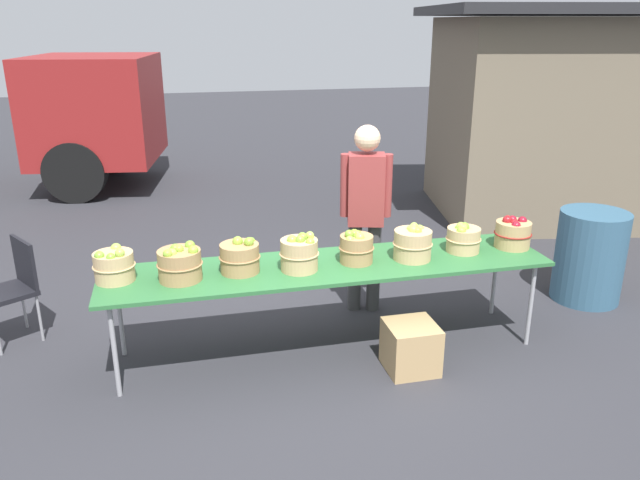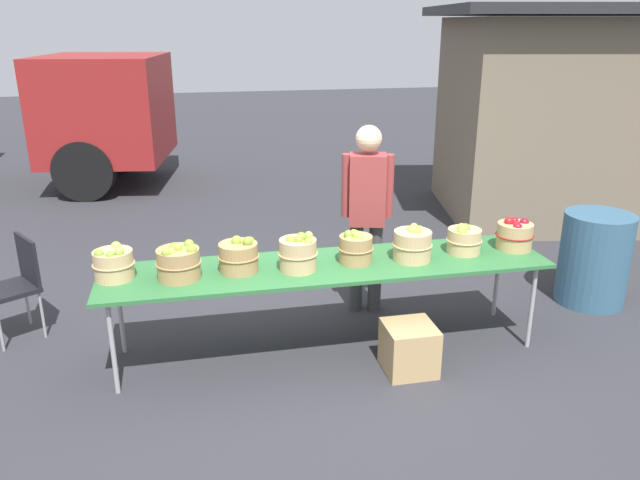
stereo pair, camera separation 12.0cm
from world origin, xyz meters
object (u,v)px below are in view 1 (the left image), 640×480
at_px(apple_basket_green_2, 240,257).
at_px(apple_basket_green_4, 356,247).
at_px(market_table, 329,268).
at_px(vendor_adult, 366,205).
at_px(folding_chair, 14,283).
at_px(apple_basket_green_3, 299,253).
at_px(trash_barrel, 590,256).
at_px(apple_basket_red_0, 513,233).
at_px(produce_crate, 411,347).
at_px(apple_basket_green_0, 114,266).
at_px(apple_basket_green_6, 463,238).
at_px(apple_basket_green_5, 413,243).
at_px(apple_basket_green_1, 180,264).

xyz_separation_m(apple_basket_green_2, apple_basket_green_4, (0.91, -0.01, 0.01)).
distance_m(market_table, vendor_adult, 0.89).
height_order(apple_basket_green_2, folding_chair, apple_basket_green_2).
bearing_deg(apple_basket_green_3, apple_basket_green_4, 6.60).
distance_m(apple_basket_green_2, trash_barrel, 3.40).
distance_m(apple_basket_red_0, produce_crate, 1.35).
relative_size(market_table, apple_basket_green_3, 11.50).
xyz_separation_m(apple_basket_green_3, folding_chair, (-2.24, 0.85, -0.38)).
xyz_separation_m(vendor_adult, trash_barrel, (2.16, -0.28, -0.57)).
bearing_deg(apple_basket_green_2, produce_crate, -20.45).
xyz_separation_m(apple_basket_red_0, vendor_adult, (-1.09, 0.64, 0.14)).
relative_size(apple_basket_green_0, apple_basket_green_6, 1.05).
relative_size(apple_basket_green_5, apple_basket_green_6, 1.09).
xyz_separation_m(apple_basket_green_0, apple_basket_green_2, (0.92, -0.04, 0.00)).
relative_size(market_table, trash_barrel, 4.00).
height_order(apple_basket_green_6, apple_basket_red_0, apple_basket_red_0).
bearing_deg(market_table, apple_basket_red_0, 1.02).
distance_m(market_table, apple_basket_green_6, 1.16).
xyz_separation_m(apple_basket_green_3, produce_crate, (0.78, -0.39, -0.70)).
height_order(apple_basket_green_3, folding_chair, apple_basket_green_3).
bearing_deg(market_table, apple_basket_green_6, 1.39).
bearing_deg(apple_basket_green_2, market_table, -1.16).
distance_m(apple_basket_green_4, produce_crate, 0.88).
height_order(apple_basket_green_0, apple_basket_green_1, apple_basket_green_1).
height_order(vendor_adult, trash_barrel, vendor_adult).
distance_m(apple_basket_green_6, folding_chair, 3.73).
xyz_separation_m(apple_basket_green_1, apple_basket_red_0, (2.73, 0.07, -0.00)).
height_order(vendor_adult, produce_crate, vendor_adult).
relative_size(apple_basket_green_3, trash_barrel, 0.35).
height_order(apple_basket_green_3, trash_barrel, apple_basket_green_3).
relative_size(apple_basket_green_3, apple_basket_green_4, 1.08).
bearing_deg(apple_basket_green_0, apple_basket_green_4, -1.79).
relative_size(vendor_adult, produce_crate, 4.54).
bearing_deg(folding_chair, vendor_adult, 55.53).
xyz_separation_m(apple_basket_green_4, trash_barrel, (2.44, 0.39, -0.44)).
relative_size(apple_basket_green_1, vendor_adult, 0.20).
bearing_deg(produce_crate, folding_chair, 157.70).
distance_m(apple_basket_green_6, produce_crate, 1.02).
height_order(apple_basket_red_0, trash_barrel, apple_basket_red_0).
xyz_separation_m(apple_basket_green_3, apple_basket_green_4, (0.47, 0.05, -0.01)).
relative_size(apple_basket_green_1, produce_crate, 0.89).
distance_m(apple_basket_green_1, trash_barrel, 3.85).
bearing_deg(market_table, apple_basket_green_2, 178.84).
height_order(apple_basket_green_5, folding_chair, apple_basket_green_5).
bearing_deg(apple_basket_green_0, apple_basket_green_5, -2.34).
bearing_deg(apple_basket_green_4, trash_barrel, 9.00).
bearing_deg(produce_crate, apple_basket_green_6, 37.87).
bearing_deg(apple_basket_green_6, apple_basket_red_0, 0.11).
bearing_deg(produce_crate, vendor_adult, 91.75).
bearing_deg(apple_basket_green_6, market_table, -178.61).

